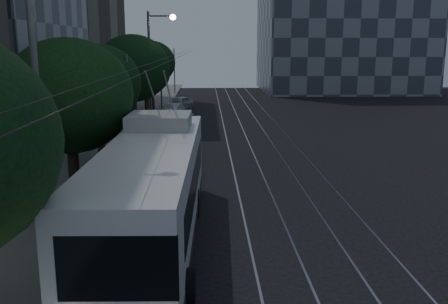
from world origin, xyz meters
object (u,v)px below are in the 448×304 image
car_white_a (159,132)px  car_white_d (179,103)px  streetlamp_near (50,77)px  car_white_b (185,125)px  pickup_silver (148,152)px  car_white_c (172,111)px  trolleybus (153,191)px  streetlamp_far (155,58)px

car_white_a → car_white_d: 17.16m
car_white_a → streetlamp_near: streetlamp_near is taller
car_white_b → car_white_d: size_ratio=1.07×
car_white_b → car_white_a: bearing=-119.2°
pickup_silver → streetlamp_near: size_ratio=0.63×
car_white_c → car_white_d: 5.44m
car_white_d → car_white_b: bearing=-60.9°
trolleybus → car_white_a: (-1.40, 17.48, -1.10)m
car_white_c → streetlamp_far: bearing=-85.9°
streetlamp_near → trolleybus: bearing=35.3°
car_white_d → streetlamp_far: (-1.26, -10.48, 4.79)m
pickup_silver → streetlamp_near: (-1.10, -12.52, 4.82)m
car_white_a → car_white_b: size_ratio=0.96×
trolleybus → car_white_d: trolleybus is taller
car_white_c → car_white_d: (0.34, 5.43, 0.08)m
trolleybus → car_white_d: size_ratio=3.24×
car_white_c → streetlamp_near: bearing=-77.8°
car_white_c → streetlamp_far: 7.07m
car_white_c → car_white_d: bearing=100.8°
car_white_a → car_white_b: 3.76m
car_white_a → car_white_d: size_ratio=1.03×
pickup_silver → car_white_a: size_ratio=1.38×
trolleybus → streetlamp_far: streetlamp_far is taller
car_white_c → streetlamp_near: size_ratio=0.41×
car_white_c → car_white_a: bearing=-76.0°
pickup_silver → streetlamp_far: streetlamp_far is taller
car_white_a → streetlamp_near: 19.89m
car_white_b → car_white_c: size_ratio=1.17×
car_white_a → car_white_b: bearing=42.2°
car_white_d → car_white_c: bearing=-69.5°
car_white_d → streetlamp_far: streetlamp_far is taller
streetlamp_near → streetlamp_far: 25.92m
pickup_silver → car_white_b: (1.60, 10.12, -0.17)m
car_white_b → trolleybus: bearing=-94.5°
car_white_b → car_white_c: bearing=96.4°
pickup_silver → streetlamp_far: bearing=104.3°
car_white_a → car_white_c: car_white_a is taller
car_white_c → streetlamp_far: streetlamp_far is taller
car_white_d → streetlamp_near: streetlamp_near is taller
streetlamp_far → car_white_d: bearing=83.2°
pickup_silver → car_white_c: 18.44m
car_white_a → streetlamp_near: size_ratio=0.45×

